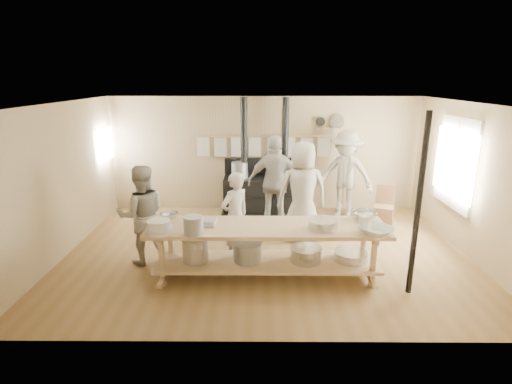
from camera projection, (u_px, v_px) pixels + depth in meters
ground at (266, 252)px, 7.11m from camera, size 7.00×7.00×0.00m
room_shell at (266, 163)px, 6.66m from camera, size 7.00×7.00×7.00m
window_right at (456, 163)px, 7.25m from camera, size 0.09×1.50×1.65m
left_opening at (105, 145)px, 8.61m from camera, size 0.00×0.90×0.90m
stove at (264, 191)px, 9.00m from camera, size 1.90×0.75×2.60m
towel_rail at (264, 144)px, 8.99m from camera, size 3.00×0.04×0.47m
back_wall_shelf at (330, 124)px, 8.89m from camera, size 0.63×0.14×0.32m
prep_table at (266, 246)px, 6.10m from camera, size 3.60×0.90×0.85m
support_post at (418, 207)px, 5.44m from camera, size 0.08×0.08×2.60m
cook_far_left at (235, 216)px, 6.68m from camera, size 0.65×0.64×1.52m
cook_left at (142, 215)px, 6.53m from camera, size 0.97×0.86×1.66m
cook_center at (302, 192)px, 7.46m from camera, size 0.98×0.69×1.89m
cook_right at (276, 183)px, 8.03m from camera, size 1.16×0.55×1.92m
cook_by_window at (345, 174)px, 8.71m from camera, size 1.42×1.17×1.91m
chair at (383, 214)px, 8.38m from camera, size 0.51×0.51×0.83m
bowl_white_a at (159, 231)px, 5.69m from camera, size 0.43×0.43×0.09m
bowl_steel_a at (169, 215)px, 6.33m from camera, size 0.40×0.40×0.09m
bowl_white_b at (377, 231)px, 5.67m from camera, size 0.64×0.64×0.11m
bowl_steel_b at (365, 215)px, 6.30m from camera, size 0.53×0.53×0.12m
roasting_pan at (203, 222)px, 6.05m from camera, size 0.42×0.30×0.09m
mixing_bowl_large at (323, 224)px, 5.89m from camera, size 0.55×0.55×0.14m
bucket_galv at (193, 225)px, 5.67m from camera, size 0.36×0.36×0.26m
deep_bowl_enamel at (159, 227)px, 5.68m from camera, size 0.33×0.33×0.20m
pitcher at (364, 224)px, 5.77m from camera, size 0.16×0.16×0.23m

